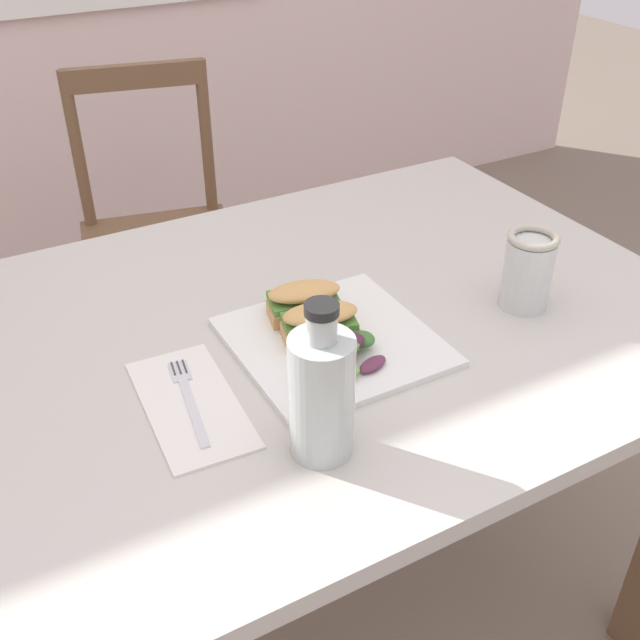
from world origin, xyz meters
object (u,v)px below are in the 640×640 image
fork_on_napkin (188,394)px  mason_jar_iced_tea (527,274)px  dining_table (303,386)px  plate_lunch (333,342)px  sandwich_half_back (304,300)px  sandwich_half_front (320,322)px  chair_wooden_far (159,238)px  bottle_cold_brew (321,400)px

fork_on_napkin → mason_jar_iced_tea: mason_jar_iced_tea is taller
dining_table → plate_lunch: size_ratio=4.44×
dining_table → plate_lunch: 0.15m
dining_table → sandwich_half_back: bearing=16.6°
sandwich_half_front → sandwich_half_back: (0.01, 0.06, 0.00)m
chair_wooden_far → sandwich_half_front: chair_wooden_far is taller
dining_table → plate_lunch: (0.01, -0.07, 0.13)m
fork_on_napkin → bottle_cold_brew: bottle_cold_brew is taller
bottle_cold_brew → mason_jar_iced_tea: size_ratio=1.68×
dining_table → mason_jar_iced_tea: 0.40m
fork_on_napkin → bottle_cold_brew: 0.22m
bottle_cold_brew → mason_jar_iced_tea: 0.46m
sandwich_half_front → mason_jar_iced_tea: bearing=-10.5°
dining_table → fork_on_napkin: size_ratio=6.73×
plate_lunch → sandwich_half_back: sandwich_half_back is taller
chair_wooden_far → sandwich_half_front: (-0.06, -1.00, 0.33)m
chair_wooden_far → mason_jar_iced_tea: size_ratio=6.91×
dining_table → sandwich_half_front: sandwich_half_front is taller
plate_lunch → sandwich_half_front: sandwich_half_front is taller
chair_wooden_far → sandwich_half_back: size_ratio=7.20×
bottle_cold_brew → dining_table: bearing=67.2°
sandwich_half_front → fork_on_napkin: (-0.22, -0.02, -0.03)m
fork_on_napkin → sandwich_half_front: bearing=5.8°
sandwich_half_front → sandwich_half_back: size_ratio=1.00×
chair_wooden_far → bottle_cold_brew: (-0.16, -1.19, 0.37)m
bottle_cold_brew → fork_on_napkin: bearing=122.2°
chair_wooden_far → bottle_cold_brew: bearing=-97.8°
dining_table → sandwich_half_back: size_ratio=10.35×
sandwich_half_front → fork_on_napkin: bearing=-174.2°
plate_lunch → fork_on_napkin: bearing=-177.3°
plate_lunch → mason_jar_iced_tea: 0.33m
fork_on_napkin → plate_lunch: bearing=2.7°
sandwich_half_front → plate_lunch: bearing=-34.5°
sandwich_half_back → chair_wooden_far: bearing=87.0°
sandwich_half_front → fork_on_napkin: size_ratio=0.65×
chair_wooden_far → mason_jar_iced_tea: bearing=-75.3°
plate_lunch → fork_on_napkin: size_ratio=1.52×
mason_jar_iced_tea → bottle_cold_brew: bearing=-163.3°
plate_lunch → sandwich_half_back: 0.08m
chair_wooden_far → sandwich_half_front: bearing=-93.3°
fork_on_napkin → sandwich_half_back: bearing=21.2°
mason_jar_iced_tea → sandwich_half_front: bearing=169.5°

